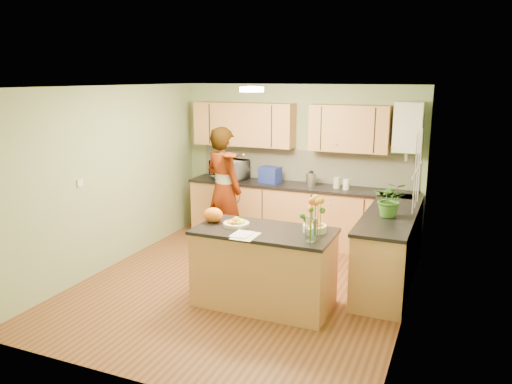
% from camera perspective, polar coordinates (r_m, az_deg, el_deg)
% --- Properties ---
extents(floor, '(4.50, 4.50, 0.00)m').
position_cam_1_polar(floor, '(6.51, -1.52, -10.61)').
color(floor, '#593119').
rests_on(floor, ground).
extents(ceiling, '(4.00, 4.50, 0.02)m').
position_cam_1_polar(ceiling, '(5.97, -1.67, 11.96)').
color(ceiling, white).
rests_on(ceiling, wall_back).
extents(wall_back, '(4.00, 0.02, 2.50)m').
position_cam_1_polar(wall_back, '(8.18, 4.91, 3.41)').
color(wall_back, '#8BA475').
rests_on(wall_back, floor).
extents(wall_front, '(4.00, 0.02, 2.50)m').
position_cam_1_polar(wall_front, '(4.25, -14.24, -6.06)').
color(wall_front, '#8BA475').
rests_on(wall_front, floor).
extents(wall_left, '(0.02, 4.50, 2.50)m').
position_cam_1_polar(wall_left, '(7.16, -16.35, 1.54)').
color(wall_left, '#8BA475').
rests_on(wall_left, floor).
extents(wall_right, '(0.02, 4.50, 2.50)m').
position_cam_1_polar(wall_right, '(5.62, 17.34, -1.58)').
color(wall_right, '#8BA475').
rests_on(wall_right, floor).
extents(back_counter, '(3.64, 0.62, 0.94)m').
position_cam_1_polar(back_counter, '(8.04, 4.82, -2.45)').
color(back_counter, '#AE7445').
rests_on(back_counter, floor).
extents(right_counter, '(0.62, 2.24, 0.94)m').
position_cam_1_polar(right_counter, '(6.68, 15.06, -6.11)').
color(right_counter, '#AE7445').
rests_on(right_counter, floor).
extents(splashback, '(3.60, 0.02, 0.52)m').
position_cam_1_polar(splashback, '(8.15, 5.54, 3.00)').
color(splashback, beige).
rests_on(splashback, back_counter).
extents(upper_cabinets, '(3.20, 0.34, 0.70)m').
position_cam_1_polar(upper_cabinets, '(8.00, 3.41, 7.55)').
color(upper_cabinets, '#AE7445').
rests_on(upper_cabinets, wall_back).
extents(boiler, '(0.40, 0.30, 0.86)m').
position_cam_1_polar(boiler, '(7.60, 17.01, 7.07)').
color(boiler, white).
rests_on(boiler, wall_back).
extents(window_right, '(0.01, 1.30, 1.05)m').
position_cam_1_polar(window_right, '(6.15, 18.03, 2.45)').
color(window_right, white).
rests_on(window_right, wall_right).
extents(light_switch, '(0.02, 0.09, 0.09)m').
position_cam_1_polar(light_switch, '(6.70, -19.48, 0.99)').
color(light_switch, white).
rests_on(light_switch, wall_left).
extents(ceiling_lamp, '(0.30, 0.30, 0.07)m').
position_cam_1_polar(ceiling_lamp, '(6.24, -0.51, 11.66)').
color(ceiling_lamp, '#FFEABF').
rests_on(ceiling_lamp, ceiling).
extents(peninsula_island, '(1.59, 0.82, 0.91)m').
position_cam_1_polar(peninsula_island, '(5.84, 0.93, -8.60)').
color(peninsula_island, '#AE7445').
rests_on(peninsula_island, floor).
extents(fruit_dish, '(0.30, 0.30, 0.11)m').
position_cam_1_polar(fruit_dish, '(5.81, -2.27, -3.52)').
color(fruit_dish, beige).
rests_on(fruit_dish, peninsula_island).
extents(orange_bowl, '(0.26, 0.26, 0.15)m').
position_cam_1_polar(orange_bowl, '(5.64, 6.73, -3.89)').
color(orange_bowl, beige).
rests_on(orange_bowl, peninsula_island).
extents(flower_vase, '(0.29, 0.29, 0.53)m').
position_cam_1_polar(flower_vase, '(5.24, 6.33, -1.91)').
color(flower_vase, silver).
rests_on(flower_vase, peninsula_island).
extents(orange_bag, '(0.26, 0.23, 0.18)m').
position_cam_1_polar(orange_bag, '(5.98, -4.90, -2.63)').
color(orange_bag, orange).
rests_on(orange_bag, peninsula_island).
extents(papers, '(0.24, 0.33, 0.01)m').
position_cam_1_polar(papers, '(5.46, -1.21, -5.02)').
color(papers, silver).
rests_on(papers, peninsula_island).
extents(violinist, '(0.82, 0.69, 1.90)m').
position_cam_1_polar(violinist, '(7.56, -3.71, 0.30)').
color(violinist, tan).
rests_on(violinist, floor).
extents(violin, '(0.59, 0.52, 0.15)m').
position_cam_1_polar(violin, '(7.17, -3.13, 4.25)').
color(violin, '#581C05').
rests_on(violin, violinist).
extents(microwave, '(0.65, 0.49, 0.32)m').
position_cam_1_polar(microwave, '(8.37, -3.06, 2.63)').
color(microwave, white).
rests_on(microwave, back_counter).
extents(blue_box, '(0.36, 0.29, 0.26)m').
position_cam_1_polar(blue_box, '(8.05, 1.63, 1.98)').
color(blue_box, navy).
rests_on(blue_box, back_counter).
extents(kettle, '(0.15, 0.15, 0.29)m').
position_cam_1_polar(kettle, '(7.84, 6.30, 1.52)').
color(kettle, '#B2B2B6').
rests_on(kettle, back_counter).
extents(jar_cream, '(0.13, 0.13, 0.17)m').
position_cam_1_polar(jar_cream, '(7.76, 9.23, 1.05)').
color(jar_cream, beige).
rests_on(jar_cream, back_counter).
extents(jar_white, '(0.11, 0.11, 0.16)m').
position_cam_1_polar(jar_white, '(7.69, 10.28, 0.87)').
color(jar_white, white).
rests_on(jar_white, back_counter).
extents(potted_plant, '(0.44, 0.39, 0.45)m').
position_cam_1_polar(potted_plant, '(6.26, 15.13, -0.79)').
color(potted_plant, '#376B23').
rests_on(potted_plant, right_counter).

